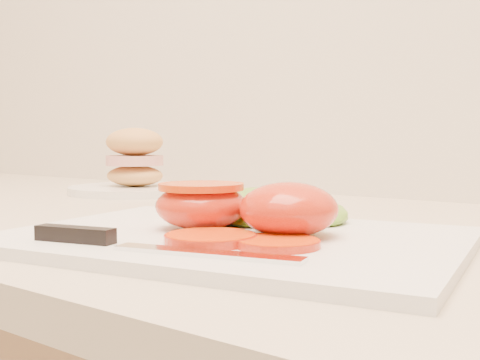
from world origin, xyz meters
The scene contains 9 objects.
cutting_board centered at (-0.24, 1.54, 0.94)m, with size 0.38×0.27×0.01m, color silver.
tomato_half_dome centered at (-0.20, 1.56, 0.96)m, with size 0.08×0.08×0.05m, color red.
tomato_half_cut centered at (-0.28, 1.55, 0.96)m, with size 0.08×0.08×0.04m.
tomato_slice_0 centered at (-0.23, 1.50, 0.94)m, with size 0.07×0.07×0.01m, color orange.
tomato_slice_1 centered at (-0.18, 1.51, 0.94)m, with size 0.06×0.06×0.01m, color orange.
lettuce_leaf_0 centered at (-0.27, 1.62, 0.95)m, with size 0.14×0.10×0.03m, color olive.
lettuce_leaf_1 centered at (-0.23, 1.63, 0.95)m, with size 0.10×0.07×0.02m, color olive.
knife centered at (-0.27, 1.44, 0.94)m, with size 0.22×0.06×0.01m.
sandwich_plate centered at (-0.67, 1.82, 0.97)m, with size 0.22×0.22×0.11m.
Camera 1 is at (0.07, 1.15, 1.02)m, focal length 45.00 mm.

